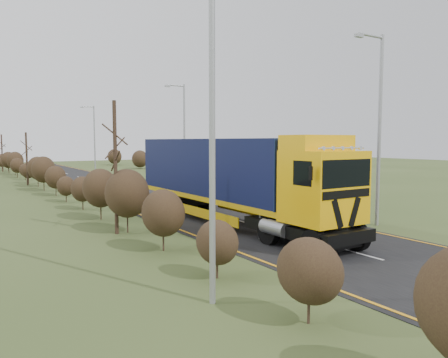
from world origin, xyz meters
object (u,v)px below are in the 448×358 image
lorry (230,175)px  streetlight_near (378,122)px  car_blue_sedan (184,178)px  speed_sign (225,177)px  car_red_hatchback (205,183)px

lorry → streetlight_near: 7.78m
car_blue_sedan → streetlight_near: streetlight_near is taller
streetlight_near → speed_sign: bearing=94.1°
car_blue_sedan → streetlight_near: bearing=98.3°
streetlight_near → lorry: bearing=143.9°
car_red_hatchback → streetlight_near: streetlight_near is taller
car_blue_sedan → speed_sign: (-2.54, -11.53, 0.99)m
streetlight_near → speed_sign: size_ratio=4.07×
lorry → car_red_hatchback: lorry is taller
speed_sign → car_blue_sedan: bearing=77.6°
lorry → streetlight_near: size_ratio=1.71×
lorry → streetlight_near: bearing=-36.7°
lorry → speed_sign: 9.78m
speed_sign → lorry: bearing=-120.9°
car_red_hatchback → speed_sign: (-1.08, -4.79, 0.89)m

